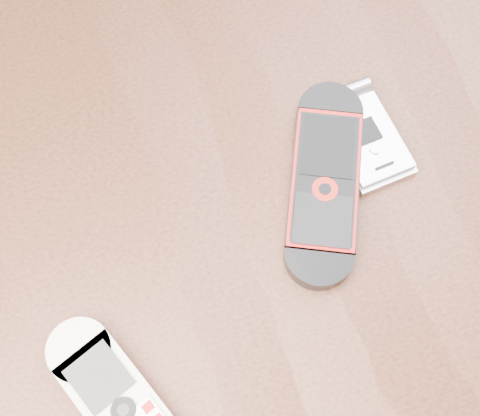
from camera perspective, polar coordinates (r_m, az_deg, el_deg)
The scene contains 5 objects.
ground at distance 1.24m, azimuth -0.22°, elevation -13.00°, with size 4.00×4.00×0.00m, color #472B19.
table at distance 0.61m, azimuth -0.45°, elevation -4.11°, with size 1.20×0.80×0.75m.
nokia_white at distance 0.48m, azimuth -10.16°, elevation -16.19°, with size 0.05×0.14×0.02m, color silver.
nokia_black_red at distance 0.51m, azimuth 7.23°, elevation 2.30°, with size 0.05×0.17×0.02m, color black.
motorola_razr at distance 0.54m, azimuth 10.67°, elevation 5.91°, with size 0.05×0.09×0.01m, color silver.
Camera 1 is at (-0.05, -0.17, 1.22)m, focal length 50.00 mm.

